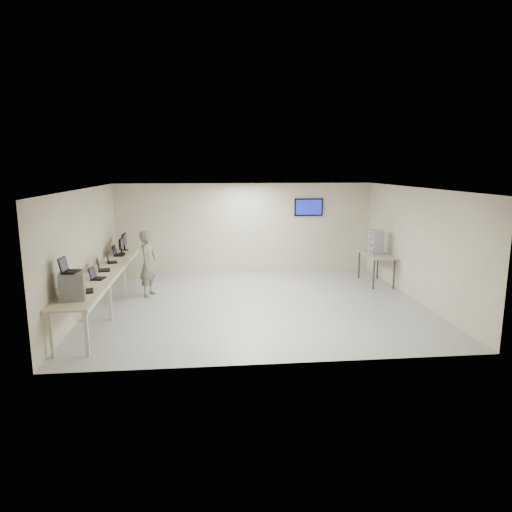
{
  "coord_description": "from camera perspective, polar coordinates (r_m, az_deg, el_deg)",
  "views": [
    {
      "loc": [
        -1.12,
        -10.69,
        3.29
      ],
      "look_at": [
        0.0,
        0.2,
        1.15
      ],
      "focal_mm": 32.0,
      "sensor_mm": 36.0,
      "label": 1
    }
  ],
  "objects": [
    {
      "name": "side_table",
      "position": [
        13.42,
        14.83,
        -0.05
      ],
      "size": [
        0.67,
        1.44,
        0.86
      ],
      "color": "gray",
      "rests_on": "ground"
    },
    {
      "name": "laptop_0",
      "position": [
        9.51,
        -20.86,
        -3.77
      ],
      "size": [
        0.39,
        0.43,
        0.29
      ],
      "rotation": [
        0.0,
        0.0,
        0.25
      ],
      "color": "black",
      "rests_on": "workbench"
    },
    {
      "name": "soldier",
      "position": [
        12.05,
        -13.28,
        -0.92
      ],
      "size": [
        0.57,
        0.71,
        1.7
      ],
      "primitive_type": "imported",
      "rotation": [
        0.0,
        0.0,
        1.28
      ],
      "color": "#5F644B",
      "rests_on": "ground"
    },
    {
      "name": "monitor_near",
      "position": [
        13.35,
        -16.5,
        1.41
      ],
      "size": [
        0.19,
        0.43,
        0.43
      ],
      "color": "black",
      "rests_on": "workbench"
    },
    {
      "name": "laptop_2",
      "position": [
        11.28,
        -18.73,
        -1.39
      ],
      "size": [
        0.35,
        0.4,
        0.28
      ],
      "rotation": [
        0.0,
        0.0,
        0.18
      ],
      "color": "black",
      "rests_on": "workbench"
    },
    {
      "name": "laptop_4",
      "position": [
        13.08,
        -16.94,
        0.37
      ],
      "size": [
        0.3,
        0.36,
        0.28
      ],
      "rotation": [
        0.0,
        0.0,
        -0.03
      ],
      "color": "black",
      "rests_on": "workbench"
    },
    {
      "name": "room",
      "position": [
        10.97,
        0.25,
        1.2
      ],
      "size": [
        8.01,
        7.01,
        2.81
      ],
      "color": "#B6B6B4",
      "rests_on": "ground"
    },
    {
      "name": "equipment_box",
      "position": [
        9.03,
        -21.99,
        -3.45
      ],
      "size": [
        0.51,
        0.56,
        0.51
      ],
      "primitive_type": "cube",
      "rotation": [
        0.0,
        0.0,
        0.2
      ],
      "color": "slate",
      "rests_on": "workbench"
    },
    {
      "name": "laptop_1",
      "position": [
        10.48,
        -19.38,
        -2.37
      ],
      "size": [
        0.33,
        0.37,
        0.26
      ],
      "rotation": [
        0.0,
        0.0,
        -0.15
      ],
      "color": "black",
      "rests_on": "workbench"
    },
    {
      "name": "laptop_on_box",
      "position": [
        8.97,
        -22.48,
        -1.44
      ],
      "size": [
        0.33,
        0.39,
        0.28
      ],
      "rotation": [
        0.0,
        0.0,
        -0.11
      ],
      "color": "black",
      "rests_on": "equipment_box"
    },
    {
      "name": "laptop_3",
      "position": [
        12.15,
        -17.77,
        -0.5
      ],
      "size": [
        0.35,
        0.37,
        0.25
      ],
      "rotation": [
        0.0,
        0.0,
        0.33
      ],
      "color": "black",
      "rests_on": "workbench"
    },
    {
      "name": "workbench",
      "position": [
        11.24,
        -18.41,
        -2.17
      ],
      "size": [
        0.76,
        6.0,
        0.9
      ],
      "color": "#C3AF92",
      "rests_on": "ground"
    },
    {
      "name": "storage_bins",
      "position": [
        13.34,
        14.84,
        1.7
      ],
      "size": [
        0.32,
        0.36,
        0.68
      ],
      "color": "#959EA8",
      "rests_on": "side_table"
    },
    {
      "name": "monitor_far",
      "position": [
        13.82,
        -16.15,
        1.9
      ],
      "size": [
        0.22,
        0.49,
        0.49
      ],
      "color": "black",
      "rests_on": "workbench"
    }
  ]
}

